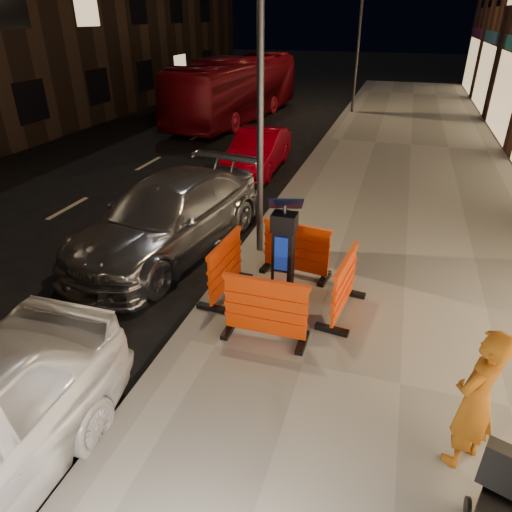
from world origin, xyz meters
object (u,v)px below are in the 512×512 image
(car_silver, at_px, (172,249))
(man, at_px, (476,400))
(parking_kiosk, at_px, (283,255))
(bus_doubledecker, at_px, (237,119))
(barrier_back, at_px, (296,250))
(barrier_bldgside, at_px, (344,286))
(car_red, at_px, (258,170))
(barrier_front, at_px, (265,310))
(barrier_kerbside, at_px, (225,267))

(car_silver, xyz_separation_m, man, (5.15, -3.67, 0.96))
(parking_kiosk, height_order, bus_doubledecker, parking_kiosk)
(barrier_back, relative_size, barrier_bldgside, 1.00)
(car_silver, relative_size, car_red, 1.35)
(parking_kiosk, xyz_separation_m, barrier_bldgside, (0.95, 0.00, -0.38))
(barrier_front, bearing_deg, car_silver, 138.67)
(barrier_back, bearing_deg, car_red, 120.88)
(barrier_front, xyz_separation_m, barrier_back, (0.00, 1.90, 0.00))
(barrier_kerbside, distance_m, car_silver, 2.31)
(car_red, bearing_deg, barrier_front, -74.02)
(barrier_kerbside, height_order, car_silver, barrier_kerbside)
(car_silver, distance_m, man, 6.40)
(bus_doubledecker, bearing_deg, barrier_bldgside, -59.37)
(parking_kiosk, xyz_separation_m, barrier_back, (0.00, 0.95, -0.38))
(parking_kiosk, xyz_separation_m, barrier_front, (0.00, -0.95, -0.38))
(barrier_front, xyz_separation_m, man, (2.48, -1.31, 0.33))
(barrier_back, distance_m, man, 4.07)
(car_silver, bearing_deg, barrier_bldgside, -11.89)
(barrier_back, xyz_separation_m, car_red, (-2.56, 6.10, -0.63))
(man, bearing_deg, car_red, -112.41)
(barrier_front, height_order, car_silver, barrier_front)
(car_silver, height_order, man, man)
(barrier_front, height_order, car_red, barrier_front)
(car_silver, height_order, bus_doubledecker, bus_doubledecker)
(barrier_front, distance_m, barrier_bldgside, 1.34)
(barrier_kerbside, xyz_separation_m, bus_doubledecker, (-4.77, 14.08, -0.63))
(barrier_kerbside, relative_size, car_red, 0.33)
(car_silver, distance_m, bus_doubledecker, 13.03)
(parking_kiosk, height_order, barrier_back, parking_kiosk)
(barrier_back, relative_size, car_silver, 0.25)
(barrier_kerbside, height_order, bus_doubledecker, bus_doubledecker)
(barrier_front, relative_size, barrier_back, 1.00)
(parking_kiosk, relative_size, car_red, 0.47)
(car_red, bearing_deg, car_silver, -92.87)
(car_silver, bearing_deg, parking_kiosk, -18.44)
(barrier_back, bearing_deg, barrier_kerbside, -126.90)
(barrier_bldgside, height_order, car_red, barrier_bldgside)
(barrier_bldgside, bearing_deg, barrier_kerbside, 97.10)
(barrier_kerbside, bearing_deg, car_red, 15.98)
(car_red, bearing_deg, barrier_kerbside, -78.89)
(man, bearing_deg, barrier_back, -103.17)
(barrier_kerbside, height_order, barrier_bldgside, same)
(barrier_front, relative_size, car_red, 0.33)
(barrier_back, bearing_deg, barrier_bldgside, -36.90)
(parking_kiosk, relative_size, barrier_back, 1.40)
(parking_kiosk, bearing_deg, barrier_front, -84.90)
(barrier_front, bearing_deg, car_red, 107.85)
(barrier_back, relative_size, car_red, 0.33)
(car_silver, bearing_deg, barrier_back, -0.37)
(barrier_bldgside, bearing_deg, barrier_back, 52.10)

